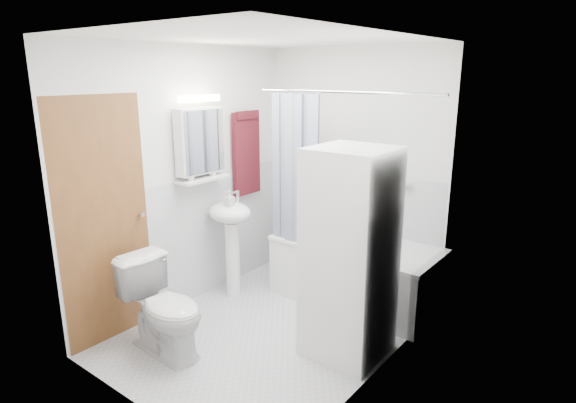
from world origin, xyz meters
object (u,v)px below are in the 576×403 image
Objects in this scene: bathtub at (355,269)px; toilet at (165,308)px; sink at (231,227)px; washer_dryer at (349,254)px.

bathtub is 1.84m from toilet.
toilet is at bearing -74.05° from sink.
sink is at bearing 19.03° from toilet.
washer_dryer is at bearing -7.08° from sink.
washer_dryer is 2.16× the size of toilet.
toilet is (-1.13, -0.89, -0.45)m from washer_dryer.
sink reaches higher than toilet.
sink is (-1.04, -0.62, 0.37)m from bathtub.
sink is 1.37× the size of toilet.
washer_dryer is (1.43, -0.18, 0.12)m from sink.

